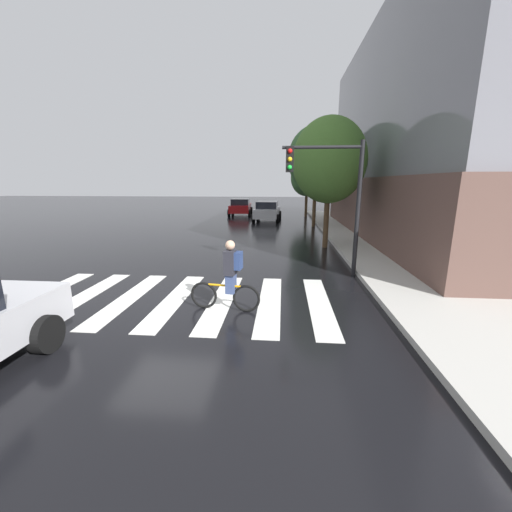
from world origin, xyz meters
TOP-DOWN VIEW (x-y plane):
  - ground_plane at (0.00, 0.00)m, footprint 120.00×120.00m
  - crosswalk_stripes at (0.30, 0.00)m, footprint 7.96×3.93m
  - sedan_mid at (1.82, 17.46)m, footprint 2.22×4.46m
  - sedan_far at (-0.86, 21.47)m, footprint 2.20×4.43m
  - cyclist at (1.85, -0.59)m, footprint 1.70×0.39m
  - traffic_light_near at (4.57, 2.63)m, footprint 2.47×0.28m
  - fire_hydrant at (7.68, 7.59)m, footprint 0.33×0.22m
  - street_tree_near at (5.05, 7.13)m, footprint 3.24×3.24m
  - street_tree_mid at (5.18, 14.28)m, footprint 3.73×3.73m
  - street_tree_far at (5.10, 20.78)m, footprint 2.82×2.82m

SIDE VIEW (x-z plane):
  - ground_plane at x=0.00m, z-range 0.00..0.00m
  - crosswalk_stripes at x=0.30m, z-range 0.00..0.01m
  - fire_hydrant at x=7.68m, z-range 0.14..0.92m
  - sedan_far at x=-0.86m, z-range 0.02..1.53m
  - sedan_mid at x=1.82m, z-range 0.02..1.54m
  - cyclist at x=1.85m, z-range 0.00..1.69m
  - traffic_light_near at x=4.57m, z-range 0.76..4.96m
  - street_tree_far at x=5.10m, z-range 0.88..5.89m
  - street_tree_near at x=5.05m, z-range 1.01..6.78m
  - street_tree_mid at x=5.18m, z-range 1.16..7.80m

